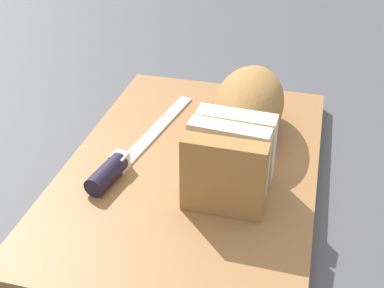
# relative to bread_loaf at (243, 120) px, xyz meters

# --- Properties ---
(ground_plane) EXTENTS (3.00, 3.00, 0.00)m
(ground_plane) POSITION_rel_bread_loaf_xyz_m (0.05, -0.06, -0.07)
(ground_plane) COLOR #4C4C51
(cutting_board) EXTENTS (0.47, 0.32, 0.02)m
(cutting_board) POSITION_rel_bread_loaf_xyz_m (0.05, -0.06, -0.06)
(cutting_board) COLOR #9E6B3D
(cutting_board) RESTS_ON ground_plane
(bread_loaf) EXTENTS (0.27, 0.10, 0.09)m
(bread_loaf) POSITION_rel_bread_loaf_xyz_m (0.00, 0.00, 0.00)
(bread_loaf) COLOR #A8753D
(bread_loaf) RESTS_ON cutting_board
(bread_knife) EXTENTS (0.26, 0.07, 0.02)m
(bread_knife) POSITION_rel_bread_loaf_xyz_m (0.08, -0.14, -0.03)
(bread_knife) COLOR silver
(bread_knife) RESTS_ON cutting_board
(crumb_near_knife) EXTENTS (0.00, 0.00, 0.00)m
(crumb_near_knife) POSITION_rel_bread_loaf_xyz_m (0.02, -0.01, -0.04)
(crumb_near_knife) COLOR tan
(crumb_near_knife) RESTS_ON cutting_board
(crumb_near_loaf) EXTENTS (0.01, 0.01, 0.01)m
(crumb_near_loaf) POSITION_rel_bread_loaf_xyz_m (0.08, -0.02, -0.04)
(crumb_near_loaf) COLOR tan
(crumb_near_loaf) RESTS_ON cutting_board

